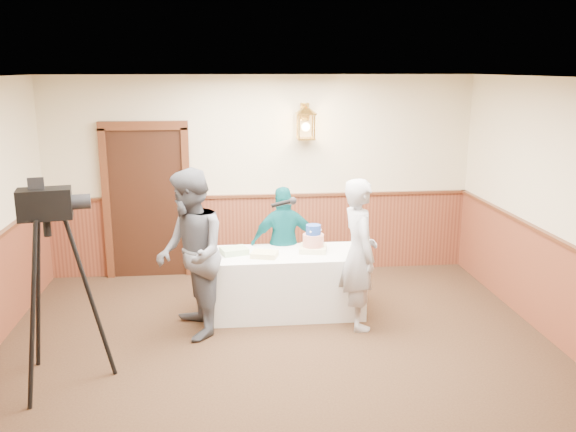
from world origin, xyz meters
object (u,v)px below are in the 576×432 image
object	(u,v)px
tv_camera_rig	(54,299)
baker	(359,254)
sheet_cake_yellow	(264,254)
interviewer	(190,254)
sheet_cake_green	(234,251)
assistant_p	(284,244)
tiered_cake	(313,241)
display_table	(286,283)

from	to	relation	value
tv_camera_rig	baker	bearing A→B (deg)	6.62
sheet_cake_yellow	interviewer	xyz separation A→B (m)	(-0.83, -0.39, 0.15)
sheet_cake_green	assistant_p	distance (m)	0.74
baker	sheet_cake_green	bearing A→B (deg)	64.13
tiered_cake	tv_camera_rig	world-z (taller)	tv_camera_rig
sheet_cake_yellow	sheet_cake_green	bearing A→B (deg)	155.56
tiered_cake	interviewer	bearing A→B (deg)	-158.65
display_table	sheet_cake_yellow	world-z (taller)	sheet_cake_yellow
sheet_cake_green	baker	xyz separation A→B (m)	(1.39, -0.50, 0.07)
interviewer	assistant_p	size ratio (longest dim) A/B	1.27
display_table	tv_camera_rig	xyz separation A→B (m)	(-2.29, -1.46, 0.46)
sheet_cake_green	tv_camera_rig	distance (m)	2.24
display_table	baker	size ratio (longest dim) A/B	1.05
display_table	tiered_cake	world-z (taller)	tiered_cake
tiered_cake	sheet_cake_yellow	size ratio (longest dim) A/B	1.27
interviewer	assistant_p	xyz separation A→B (m)	(1.11, 0.93, -0.20)
sheet_cake_yellow	baker	bearing A→B (deg)	-18.43
tiered_cake	baker	distance (m)	0.68
sheet_cake_green	display_table	bearing A→B (deg)	-2.79
baker	assistant_p	size ratio (longest dim) A/B	1.17
display_table	assistant_p	size ratio (longest dim) A/B	1.23
tv_camera_rig	tiered_cake	bearing A→B (deg)	18.61
display_table	baker	bearing A→B (deg)	-31.58
sheet_cake_yellow	sheet_cake_green	xyz separation A→B (m)	(-0.35, 0.16, 0.00)
display_table	tv_camera_rig	size ratio (longest dim) A/B	0.97
sheet_cake_green	assistant_p	size ratio (longest dim) A/B	0.20
sheet_cake_green	interviewer	world-z (taller)	interviewer
sheet_cake_yellow	assistant_p	distance (m)	0.61
sheet_cake_yellow	assistant_p	size ratio (longest dim) A/B	0.20
tv_camera_rig	assistant_p	bearing A→B (deg)	27.86
assistant_p	tiered_cake	bearing A→B (deg)	125.47
tv_camera_rig	display_table	bearing A→B (deg)	21.32
display_table	interviewer	size ratio (longest dim) A/B	0.97
baker	assistant_p	xyz separation A→B (m)	(-0.75, 0.89, -0.12)
tiered_cake	assistant_p	size ratio (longest dim) A/B	0.25
assistant_p	sheet_cake_yellow	bearing A→B (deg)	57.84
tiered_cake	baker	bearing A→B (deg)	-49.25
tiered_cake	sheet_cake_yellow	xyz separation A→B (m)	(-0.60, -0.17, -0.10)
display_table	interviewer	bearing A→B (deg)	-154.76
tiered_cake	assistant_p	xyz separation A→B (m)	(-0.31, 0.37, -0.14)
baker	tv_camera_rig	world-z (taller)	tv_camera_rig
sheet_cake_yellow	baker	xyz separation A→B (m)	(1.04, -0.35, 0.08)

